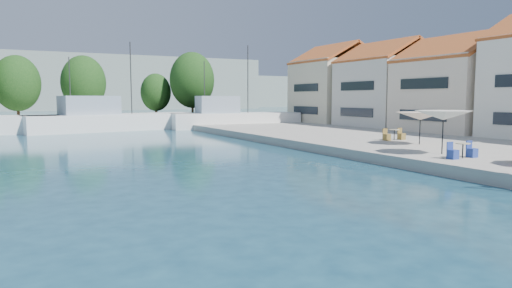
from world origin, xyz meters
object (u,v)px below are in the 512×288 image
trawler_03 (111,121)px  umbrella_cream (420,116)px  trawler_04 (233,119)px  umbrella_white (443,115)px

trawler_03 → umbrella_cream: trawler_03 is taller
umbrella_cream → trawler_03: bearing=114.3°
trawler_04 → umbrella_white: size_ratio=5.32×
trawler_04 → umbrella_white: trawler_04 is taller
trawler_04 → umbrella_cream: (0.27, -28.42, 1.36)m
trawler_04 → umbrella_cream: size_ratio=5.15×
umbrella_white → umbrella_cream: size_ratio=0.97×
trawler_03 → trawler_04: 13.83m
umbrella_cream → umbrella_white: bearing=-124.2°
trawler_03 → umbrella_white: size_ratio=6.58×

